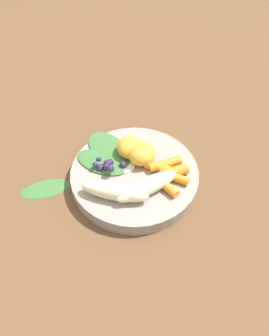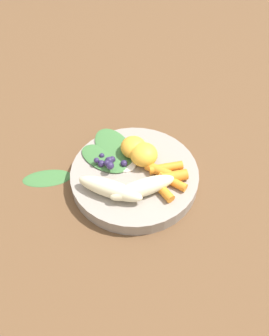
{
  "view_description": "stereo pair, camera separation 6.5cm",
  "coord_description": "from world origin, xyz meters",
  "views": [
    {
      "loc": [
        0.42,
        -0.08,
        0.53
      ],
      "look_at": [
        0.0,
        0.0,
        0.04
      ],
      "focal_mm": 38.34,
      "sensor_mm": 36.0,
      "label": 1
    },
    {
      "loc": [
        0.42,
        -0.02,
        0.53
      ],
      "look_at": [
        0.0,
        0.0,
        0.04
      ],
      "focal_mm": 38.34,
      "sensor_mm": 36.0,
      "label": 2
    }
  ],
  "objects": [
    {
      "name": "bowl",
      "position": [
        0.0,
        0.0,
        0.01
      ],
      "size": [
        0.24,
        0.24,
        0.03
      ],
      "primitive_type": "cylinder",
      "color": "gray",
      "rests_on": "ground_plane"
    },
    {
      "name": "carrot_mid_left",
      "position": [
        0.03,
        0.07,
        0.03
      ],
      "size": [
        0.04,
        0.05,
        0.02
      ],
      "primitive_type": "cylinder",
      "rotation": [
        0.0,
        1.57,
        7.22
      ],
      "color": "orange",
      "rests_on": "bowl"
    },
    {
      "name": "carrot_small",
      "position": [
        -0.0,
        0.06,
        0.04
      ],
      "size": [
        0.03,
        0.06,
        0.02
      ],
      "primitive_type": "cylinder",
      "rotation": [
        0.0,
        1.57,
        8.02
      ],
      "color": "orange",
      "rests_on": "bowl"
    },
    {
      "name": "banana_peeled_right",
      "position": [
        0.05,
        -0.04,
        0.04
      ],
      "size": [
        0.08,
        0.12,
        0.03
      ],
      "primitive_type": "ellipsoid",
      "rotation": [
        0.0,
        0.0,
        7.44
      ],
      "color": "beige",
      "rests_on": "bowl"
    },
    {
      "name": "orange_segment_near",
      "position": [
        -0.04,
        -0.0,
        0.05
      ],
      "size": [
        0.05,
        0.05,
        0.04
      ],
      "primitive_type": "ellipsoid",
      "color": "#F4A833",
      "rests_on": "bowl"
    },
    {
      "name": "kale_leaf_left",
      "position": [
        -0.06,
        -0.04,
        0.03
      ],
      "size": [
        0.13,
        0.11,
        0.01
      ],
      "primitive_type": "ellipsoid",
      "rotation": [
        0.0,
        0.0,
        9.87
      ],
      "color": "#3D7038",
      "rests_on": "bowl"
    },
    {
      "name": "coconut_shred_patch",
      "position": [
        -0.02,
        -0.01,
        0.03
      ],
      "size": [
        0.04,
        0.04,
        0.0
      ],
      "primitive_type": "cylinder",
      "color": "white",
      "rests_on": "bowl"
    },
    {
      "name": "carrot_front",
      "position": [
        0.05,
        0.05,
        0.04
      ],
      "size": [
        0.05,
        0.04,
        0.02
      ],
      "primitive_type": "cylinder",
      "rotation": [
        0.0,
        1.57,
        6.83
      ],
      "color": "orange",
      "rests_on": "bowl"
    },
    {
      "name": "ground_plane",
      "position": [
        0.0,
        0.0,
        0.0
      ],
      "size": [
        2.4,
        2.4,
        0.0
      ],
      "primitive_type": "plane",
      "color": "brown"
    },
    {
      "name": "blueberry_pile",
      "position": [
        -0.02,
        -0.05,
        0.04
      ],
      "size": [
        0.05,
        0.06,
        0.03
      ],
      "color": "#2D234C",
      "rests_on": "bowl"
    },
    {
      "name": "carrot_rear",
      "position": [
        0.01,
        0.05,
        0.04
      ],
      "size": [
        0.04,
        0.05,
        0.02
      ],
      "primitive_type": "cylinder",
      "rotation": [
        0.0,
        1.57,
        7.29
      ],
      "color": "orange",
      "rests_on": "bowl"
    },
    {
      "name": "banana_peeled_left",
      "position": [
        0.05,
        0.01,
        0.04
      ],
      "size": [
        0.07,
        0.12,
        0.03
      ],
      "primitive_type": "ellipsoid",
      "rotation": [
        0.0,
        0.0,
        8.18
      ],
      "color": "beige",
      "rests_on": "bowl"
    },
    {
      "name": "carrot_mid_right",
      "position": [
        0.02,
        0.07,
        0.04
      ],
      "size": [
        0.03,
        0.05,
        0.02
      ],
      "primitive_type": "cylinder",
      "rotation": [
        0.0,
        1.57,
        8.04
      ],
      "color": "orange",
      "rests_on": "bowl"
    },
    {
      "name": "kale_leaf_right",
      "position": [
        -0.03,
        -0.06,
        0.03
      ],
      "size": [
        0.11,
        0.11,
        0.01
      ],
      "primitive_type": "ellipsoid",
      "rotation": [
        0.0,
        0.0,
        10.33
      ],
      "color": "#3D7038",
      "rests_on": "bowl"
    },
    {
      "name": "kale_leaf_stray",
      "position": [
        -0.01,
        -0.17,
        0.0
      ],
      "size": [
        0.05,
        0.1,
        0.01
      ],
      "primitive_type": "ellipsoid",
      "rotation": [
        0.0,
        0.0,
        4.81
      ],
      "color": "#3D7038",
      "rests_on": "ground_plane"
    },
    {
      "name": "orange_segment_far",
      "position": [
        -0.02,
        0.02,
        0.05
      ],
      "size": [
        0.05,
        0.05,
        0.04
      ],
      "primitive_type": "ellipsoid",
      "color": "#F4A833",
      "rests_on": "bowl"
    }
  ]
}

